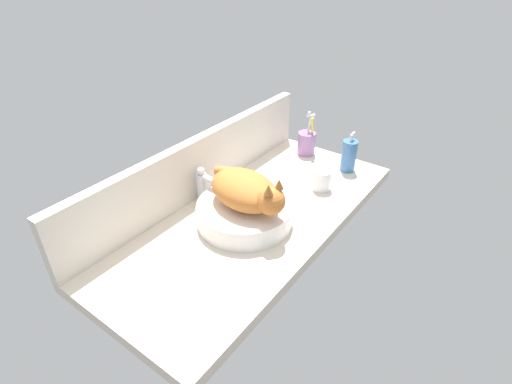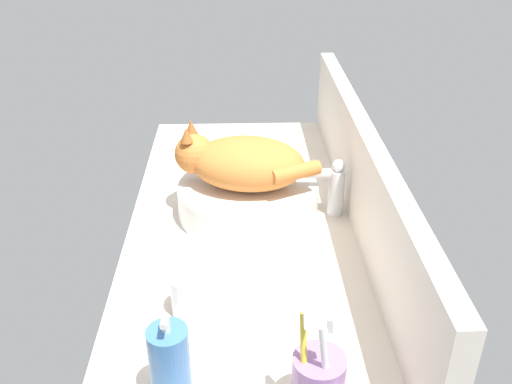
{
  "view_description": "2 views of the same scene",
  "coord_description": "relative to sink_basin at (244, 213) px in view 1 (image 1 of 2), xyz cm",
  "views": [
    {
      "loc": [
        -88.4,
        -65.94,
        80.65
      ],
      "look_at": [
        0.67,
        -0.63,
        9.15
      ],
      "focal_mm": 28.0,
      "sensor_mm": 36.0,
      "label": 1
    },
    {
      "loc": [
        106.6,
        -2.08,
        67.8
      ],
      "look_at": [
        1.15,
        1.6,
        8.73
      ],
      "focal_mm": 40.0,
      "sensor_mm": 36.0,
      "label": 2
    }
  ],
  "objects": [
    {
      "name": "ground_plane",
      "position": [
        4.78,
        -0.11,
        -5.56
      ],
      "size": [
        116.37,
        52.61,
        4.0
      ],
      "primitive_type": "cube",
      "color": "beige"
    },
    {
      "name": "backsplash_panel",
      "position": [
        4.78,
        24.4,
        7.37
      ],
      "size": [
        116.37,
        3.6,
        21.86
      ],
      "primitive_type": "cube",
      "color": "silver",
      "rests_on": "ground_plane"
    },
    {
      "name": "sink_basin",
      "position": [
        0.0,
        0.0,
        0.0
      ],
      "size": [
        31.5,
        31.5,
        7.12
      ],
      "primitive_type": "cylinder",
      "color": "white",
      "rests_on": "ground_plane"
    },
    {
      "name": "cat",
      "position": [
        -0.15,
        -1.36,
        9.32
      ],
      "size": [
        20.97,
        31.6,
        14.0
      ],
      "color": "#CC7533",
      "rests_on": "sink_basin"
    },
    {
      "name": "faucet",
      "position": [
        1.03,
        18.46,
        3.74
      ],
      "size": [
        3.6,
        11.85,
        13.6
      ],
      "color": "silver",
      "rests_on": "ground_plane"
    },
    {
      "name": "soap_dispenser",
      "position": [
        52.11,
        -12.43,
        3.0
      ],
      "size": [
        5.94,
        5.94,
        16.21
      ],
      "color": "#3F72B2",
      "rests_on": "ground_plane"
    },
    {
      "name": "toothbrush_cup",
      "position": [
        54.93,
        8.5,
        1.6
      ],
      "size": [
        7.6,
        7.6,
        18.7
      ],
      "color": "#996BA8",
      "rests_on": "ground_plane"
    },
    {
      "name": "water_glass",
      "position": [
        33.41,
        -10.71,
        -0.2
      ],
      "size": [
        7.1,
        7.1,
        7.77
      ],
      "color": "white",
      "rests_on": "ground_plane"
    }
  ]
}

